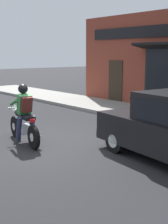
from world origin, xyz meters
TOP-DOWN VIEW (x-y plane):
  - ground_plane at (0.00, 0.00)m, footprint 80.00×80.00m
  - sidewalk_curb at (5.19, 3.00)m, footprint 2.60×22.00m
  - storefront_building at (6.72, 0.92)m, footprint 1.25×9.96m
  - motorcycle_with_rider at (-0.41, 0.47)m, footprint 0.65×2.01m

SIDE VIEW (x-z plane):
  - ground_plane at x=0.00m, z-range 0.00..0.00m
  - sidewalk_curb at x=5.19m, z-range 0.00..0.14m
  - motorcycle_with_rider at x=-0.41m, z-range -0.13..1.49m
  - storefront_building at x=6.72m, z-range 0.01..4.21m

